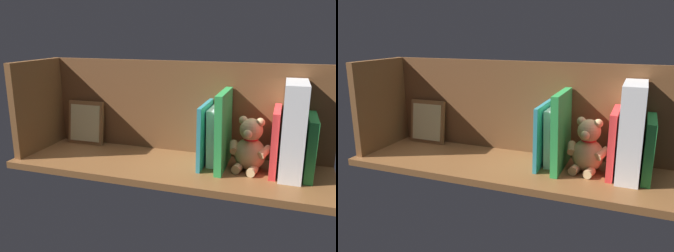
% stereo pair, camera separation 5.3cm
% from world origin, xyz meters
% --- Properties ---
extents(ground_plane, '(1.02, 0.32, 0.02)m').
position_xyz_m(ground_plane, '(0.00, 0.00, -0.01)').
color(ground_plane, brown).
extents(shelf_back_panel, '(1.02, 0.02, 0.32)m').
position_xyz_m(shelf_back_panel, '(0.00, -0.14, 0.16)').
color(shelf_back_panel, brown).
rests_on(shelf_back_panel, ground_plane).
extents(shelf_side_divider, '(0.02, 0.26, 0.32)m').
position_xyz_m(shelf_side_divider, '(0.49, 0.00, 0.16)').
color(shelf_side_divider, brown).
rests_on(shelf_side_divider, ground_plane).
extents(book_0, '(0.03, 0.17, 0.18)m').
position_xyz_m(book_0, '(-0.43, -0.04, 0.09)').
color(book_0, green).
rests_on(book_0, ground_plane).
extents(dictionary_thick_white, '(0.06, 0.18, 0.28)m').
position_xyz_m(dictionary_thick_white, '(-0.38, -0.03, 0.14)').
color(dictionary_thick_white, white).
rests_on(dictionary_thick_white, ground_plane).
extents(book_1, '(0.02, 0.17, 0.20)m').
position_xyz_m(book_1, '(-0.33, -0.04, 0.10)').
color(book_1, red).
rests_on(book_1, ground_plane).
extents(teddy_bear, '(0.13, 0.12, 0.17)m').
position_xyz_m(teddy_bear, '(-0.26, -0.03, 0.07)').
color(teddy_bear, tan).
rests_on(teddy_bear, ground_plane).
extents(book_2, '(0.03, 0.19, 0.24)m').
position_xyz_m(book_2, '(-0.17, -0.03, 0.12)').
color(book_2, green).
rests_on(book_2, ground_plane).
extents(book_3, '(0.03, 0.13, 0.18)m').
position_xyz_m(book_3, '(-0.14, -0.06, 0.09)').
color(book_3, silver).
rests_on(book_3, ground_plane).
extents(book_4, '(0.01, 0.18, 0.20)m').
position_xyz_m(book_4, '(-0.11, -0.04, 0.10)').
color(book_4, teal).
rests_on(book_4, ground_plane).
extents(picture_frame_leaning, '(0.14, 0.04, 0.16)m').
position_xyz_m(picture_frame_leaning, '(0.37, -0.10, 0.08)').
color(picture_frame_leaning, brown).
rests_on(picture_frame_leaning, ground_plane).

